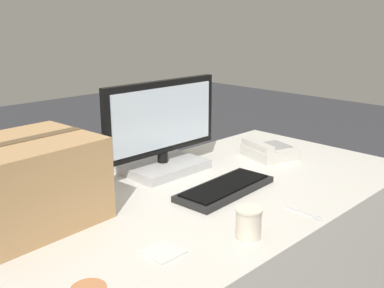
# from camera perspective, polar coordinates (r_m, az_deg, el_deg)

# --- Properties ---
(office_desk) EXTENTS (1.80, 0.90, 0.75)m
(office_desk) POSITION_cam_1_polar(r_m,az_deg,el_deg) (1.84, 1.31, -17.16)
(office_desk) COLOR beige
(office_desk) RESTS_ON ground_plane
(monitor) EXTENTS (0.57, 0.25, 0.38)m
(monitor) POSITION_cam_1_polar(r_m,az_deg,el_deg) (1.86, -3.77, 1.11)
(monitor) COLOR #B7B7B7
(monitor) RESTS_ON office_desk
(keyboard) EXTENTS (0.42, 0.19, 0.03)m
(keyboard) POSITION_cam_1_polar(r_m,az_deg,el_deg) (1.68, 4.24, -5.61)
(keyboard) COLOR black
(keyboard) RESTS_ON office_desk
(desk_phone) EXTENTS (0.24, 0.25, 0.08)m
(desk_phone) POSITION_cam_1_polar(r_m,az_deg,el_deg) (2.10, 9.64, -0.87)
(desk_phone) COLOR beige
(desk_phone) RESTS_ON office_desk
(paper_cup_right) EXTENTS (0.08, 0.08, 0.09)m
(paper_cup_right) POSITION_cam_1_polar(r_m,az_deg,el_deg) (1.34, 7.19, -9.93)
(paper_cup_right) COLOR beige
(paper_cup_right) RESTS_ON office_desk
(spoon) EXTENTS (0.02, 0.15, 0.00)m
(spoon) POSITION_cam_1_polar(r_m,az_deg,el_deg) (1.54, 14.56, -8.69)
(spoon) COLOR silver
(spoon) RESTS_ON office_desk
(cardboard_box) EXTENTS (0.41, 0.37, 0.27)m
(cardboard_box) POSITION_cam_1_polar(r_m,az_deg,el_deg) (1.49, -20.02, -4.50)
(cardboard_box) COLOR tan
(cardboard_box) RESTS_ON office_desk
(sticky_note_pad) EXTENTS (0.10, 0.10, 0.01)m
(sticky_note_pad) POSITION_cam_1_polar(r_m,az_deg,el_deg) (1.28, -3.69, -13.52)
(sticky_note_pad) COLOR silver
(sticky_note_pad) RESTS_ON office_desk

